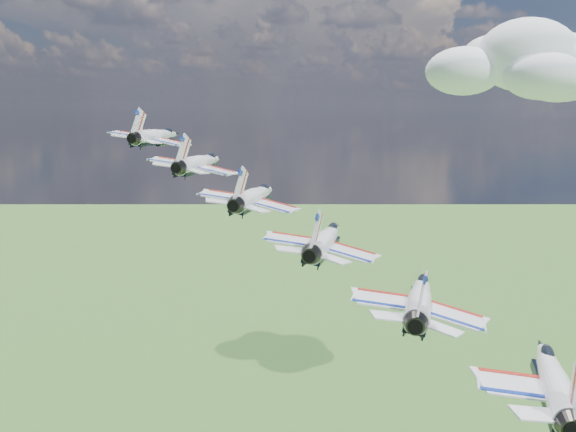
% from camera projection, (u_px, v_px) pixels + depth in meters
% --- Properties ---
extents(cloud_far, '(65.97, 51.83, 25.92)m').
position_uv_depth(cloud_far, '(507.00, 66.00, 267.92)').
color(cloud_far, white).
extents(jet_0, '(11.20, 15.36, 6.06)m').
position_uv_depth(jet_0, '(157.00, 136.00, 86.41)').
color(jet_0, white).
extents(jet_1, '(11.20, 15.36, 6.06)m').
position_uv_depth(jet_1, '(201.00, 162.00, 77.66)').
color(jet_1, silver).
extents(jet_2, '(11.20, 15.36, 6.06)m').
position_uv_depth(jet_2, '(255.00, 196.00, 68.90)').
color(jet_2, silver).
extents(jet_3, '(11.20, 15.36, 6.06)m').
position_uv_depth(jet_3, '(326.00, 239.00, 60.15)').
color(jet_3, white).
extents(jet_4, '(11.20, 15.36, 6.06)m').
position_uv_depth(jet_4, '(420.00, 297.00, 51.40)').
color(jet_4, silver).
extents(jet_5, '(11.20, 15.36, 6.06)m').
position_uv_depth(jet_5, '(553.00, 378.00, 42.64)').
color(jet_5, silver).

